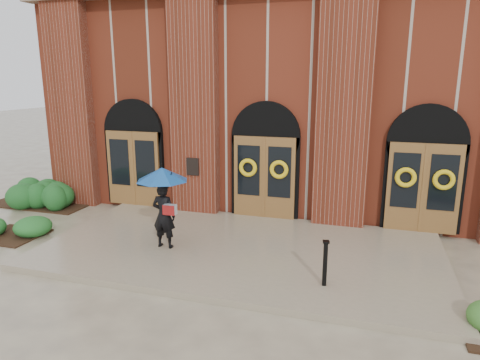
% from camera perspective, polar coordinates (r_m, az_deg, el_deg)
% --- Properties ---
extents(ground, '(90.00, 90.00, 0.00)m').
position_cam_1_polar(ground, '(11.00, -0.27, -9.88)').
color(ground, tan).
rests_on(ground, ground).
extents(landing, '(10.00, 5.30, 0.15)m').
position_cam_1_polar(landing, '(11.10, -0.04, -9.23)').
color(landing, gray).
rests_on(landing, ground).
extents(church_building, '(16.20, 12.53, 7.00)m').
position_cam_1_polar(church_building, '(18.69, 7.84, 10.71)').
color(church_building, '#5F2214').
rests_on(church_building, ground).
extents(man_with_umbrella, '(1.32, 1.32, 2.07)m').
position_cam_1_polar(man_with_umbrella, '(10.78, -10.24, -1.59)').
color(man_with_umbrella, black).
rests_on(man_with_umbrella, landing).
extents(metal_post, '(0.15, 0.15, 0.98)m').
position_cam_1_polar(metal_post, '(9.13, 11.27, -10.69)').
color(metal_post, black).
rests_on(metal_post, landing).
extents(hedge_wall_left, '(3.23, 1.29, 0.83)m').
position_cam_1_polar(hedge_wall_left, '(16.60, -25.26, -1.60)').
color(hedge_wall_left, '#194B1C').
rests_on(hedge_wall_left, ground).
extents(hedge_front_left, '(1.46, 1.25, 0.51)m').
position_cam_1_polar(hedge_front_left, '(13.71, -28.19, -5.60)').
color(hedge_front_left, '#1E5821').
rests_on(hedge_front_left, ground).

